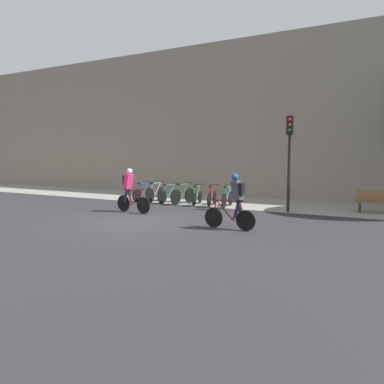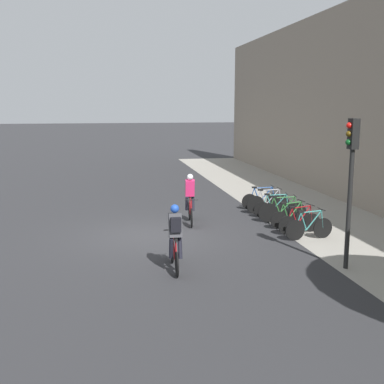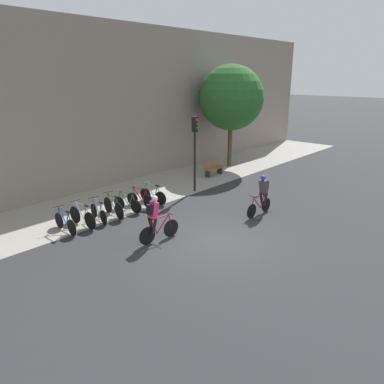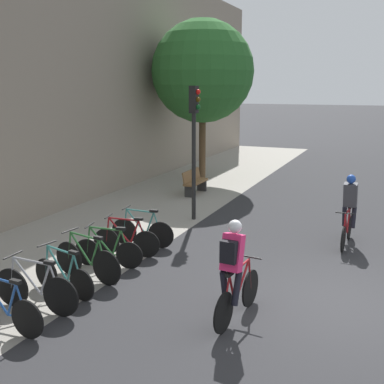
% 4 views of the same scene
% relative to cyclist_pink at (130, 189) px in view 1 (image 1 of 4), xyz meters
% --- Properties ---
extents(ground, '(200.00, 200.00, 0.00)m').
position_rel_cyclist_pink_xyz_m(ground, '(1.49, -1.68, -0.95)').
color(ground, '#2B2B2D').
extents(kerb_strip, '(44.00, 4.50, 0.01)m').
position_rel_cyclist_pink_xyz_m(kerb_strip, '(1.49, 5.07, -0.94)').
color(kerb_strip, gray).
rests_on(kerb_strip, ground).
extents(building_facade, '(44.00, 0.60, 8.54)m').
position_rel_cyclist_pink_xyz_m(building_facade, '(1.49, 7.62, 3.32)').
color(building_facade, gray).
rests_on(building_facade, ground).
extents(cyclist_pink, '(1.76, 0.49, 1.78)m').
position_rel_cyclist_pink_xyz_m(cyclist_pink, '(0.00, 0.00, 0.00)').
color(cyclist_pink, black).
rests_on(cyclist_pink, ground).
extents(cyclist_grey, '(1.74, 0.46, 1.76)m').
position_rel_cyclist_pink_xyz_m(cyclist_grey, '(5.09, -1.32, 0.00)').
color(cyclist_grey, black).
rests_on(cyclist_grey, ground).
extents(parked_bike_0, '(0.46, 1.67, 0.95)m').
position_rel_cyclist_pink_xyz_m(parked_bike_0, '(-1.70, 3.30, -0.55)').
color(parked_bike_0, black).
rests_on(parked_bike_0, ground).
extents(parked_bike_1, '(0.46, 1.77, 0.99)m').
position_rel_cyclist_pink_xyz_m(parked_bike_1, '(-0.94, 3.30, -0.53)').
color(parked_bike_1, black).
rests_on(parked_bike_1, ground).
extents(parked_bike_2, '(0.48, 1.57, 0.94)m').
position_rel_cyclist_pink_xyz_m(parked_bike_2, '(-0.17, 3.30, -0.57)').
color(parked_bike_2, black).
rests_on(parked_bike_2, ground).
extents(parked_bike_3, '(0.46, 1.74, 0.99)m').
position_rel_cyclist_pink_xyz_m(parked_bike_3, '(0.59, 3.30, -0.53)').
color(parked_bike_3, black).
rests_on(parked_bike_3, ground).
extents(parked_bike_4, '(0.46, 1.55, 0.94)m').
position_rel_cyclist_pink_xyz_m(parked_bike_4, '(1.36, 3.30, -0.57)').
color(parked_bike_4, black).
rests_on(parked_bike_4, ground).
extents(parked_bike_5, '(0.48, 1.58, 0.95)m').
position_rel_cyclist_pink_xyz_m(parked_bike_5, '(2.13, 3.30, -0.56)').
color(parked_bike_5, black).
rests_on(parked_bike_5, ground).
extents(parked_bike_6, '(0.46, 1.63, 0.96)m').
position_rel_cyclist_pink_xyz_m(parked_bike_6, '(2.89, 3.30, -0.55)').
color(parked_bike_6, black).
rests_on(parked_bike_6, ground).
extents(traffic_light_pole, '(0.26, 0.30, 3.88)m').
position_rel_cyclist_pink_xyz_m(traffic_light_pole, '(5.66, 3.08, 1.73)').
color(traffic_light_pole, black).
rests_on(traffic_light_pole, ground).
extents(bench, '(1.46, 0.44, 0.89)m').
position_rel_cyclist_pink_xyz_m(bench, '(8.83, 4.40, -0.48)').
color(bench, brown).
rests_on(bench, ground).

